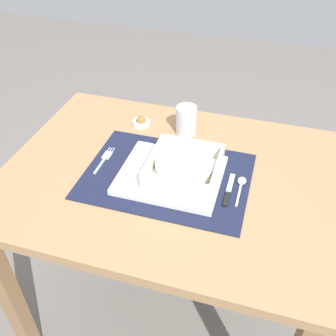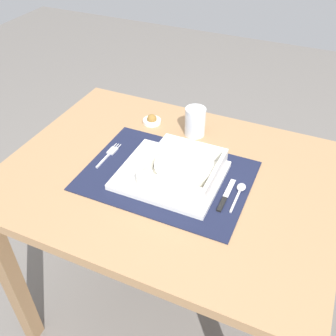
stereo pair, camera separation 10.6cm
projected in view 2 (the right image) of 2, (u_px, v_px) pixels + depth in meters
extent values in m
plane|color=slate|center=(169.00, 307.00, 1.54)|extent=(6.00, 6.00, 0.00)
cube|color=#A37A51|center=(169.00, 177.00, 1.10)|extent=(0.95, 0.71, 0.03)
cube|color=olive|center=(12.00, 280.00, 1.24)|extent=(0.05, 0.05, 0.68)
cube|color=olive|center=(110.00, 171.00, 1.68)|extent=(0.05, 0.05, 0.68)
cube|color=olive|center=(308.00, 230.00, 1.41)|extent=(0.05, 0.05, 0.68)
cube|color=#191E38|center=(168.00, 176.00, 1.08)|extent=(0.46, 0.34, 0.00)
cube|color=white|center=(170.00, 175.00, 1.07)|extent=(0.28, 0.24, 0.02)
cube|color=white|center=(184.00, 174.00, 1.05)|extent=(0.19, 0.19, 0.01)
cube|color=white|center=(154.00, 158.00, 1.06)|extent=(0.01, 0.19, 0.04)
cube|color=white|center=(215.00, 175.00, 1.01)|extent=(0.01, 0.19, 0.04)
cube|color=white|center=(170.00, 186.00, 0.97)|extent=(0.17, 0.01, 0.04)
cube|color=white|center=(196.00, 148.00, 1.10)|extent=(0.17, 0.01, 0.04)
cylinder|color=silver|center=(184.00, 168.00, 1.04)|extent=(0.16, 0.16, 0.03)
cube|color=silver|center=(103.00, 161.00, 1.13)|extent=(0.01, 0.07, 0.00)
cube|color=silver|center=(112.00, 151.00, 1.17)|extent=(0.02, 0.04, 0.00)
cylinder|color=silver|center=(115.00, 145.00, 1.19)|extent=(0.00, 0.02, 0.00)
cylinder|color=silver|center=(117.00, 146.00, 1.19)|extent=(0.00, 0.02, 0.00)
cylinder|color=silver|center=(119.00, 146.00, 1.18)|extent=(0.00, 0.02, 0.00)
cube|color=silver|center=(235.00, 202.00, 0.99)|extent=(0.01, 0.08, 0.00)
ellipsoid|color=silver|center=(241.00, 187.00, 1.03)|extent=(0.02, 0.03, 0.01)
cube|color=black|center=(222.00, 204.00, 0.99)|extent=(0.01, 0.05, 0.01)
cube|color=silver|center=(229.00, 189.00, 1.03)|extent=(0.01, 0.08, 0.00)
cylinder|color=white|center=(195.00, 122.00, 1.22)|extent=(0.07, 0.07, 0.09)
cylinder|color=#338C3F|center=(195.00, 128.00, 1.23)|extent=(0.05, 0.05, 0.04)
cylinder|color=white|center=(152.00, 121.00, 1.29)|extent=(0.06, 0.06, 0.01)
sphere|color=olive|center=(152.00, 119.00, 1.29)|extent=(0.03, 0.03, 0.03)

